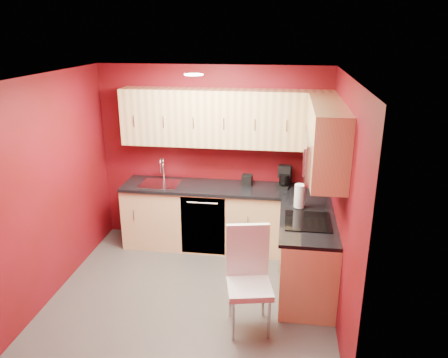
% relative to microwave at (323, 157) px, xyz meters
% --- Properties ---
extents(floor, '(3.20, 3.20, 0.00)m').
position_rel_microwave_xyz_m(floor, '(-1.39, -0.20, -1.66)').
color(floor, '#44423F').
rests_on(floor, ground).
extents(ceiling, '(3.20, 3.20, 0.00)m').
position_rel_microwave_xyz_m(ceiling, '(-1.39, -0.20, 0.84)').
color(ceiling, white).
rests_on(ceiling, wall_back).
extents(wall_back, '(3.20, 0.00, 3.20)m').
position_rel_microwave_xyz_m(wall_back, '(-1.39, 1.30, -0.41)').
color(wall_back, maroon).
rests_on(wall_back, floor).
extents(wall_front, '(3.20, 0.00, 3.20)m').
position_rel_microwave_xyz_m(wall_front, '(-1.39, -1.70, -0.41)').
color(wall_front, maroon).
rests_on(wall_front, floor).
extents(wall_left, '(0.00, 3.00, 3.00)m').
position_rel_microwave_xyz_m(wall_left, '(-2.99, -0.20, -0.41)').
color(wall_left, maroon).
rests_on(wall_left, floor).
extents(wall_right, '(0.00, 3.00, 3.00)m').
position_rel_microwave_xyz_m(wall_right, '(0.21, -0.20, -0.41)').
color(wall_right, maroon).
rests_on(wall_right, floor).
extents(base_cabinets_back, '(2.80, 0.60, 0.87)m').
position_rel_microwave_xyz_m(base_cabinets_back, '(-1.19, 1.00, -1.22)').
color(base_cabinets_back, '#E5B883').
rests_on(base_cabinets_back, floor).
extents(base_cabinets_right, '(0.60, 1.30, 0.87)m').
position_rel_microwave_xyz_m(base_cabinets_right, '(-0.09, 0.05, -1.22)').
color(base_cabinets_right, '#E5B883').
rests_on(base_cabinets_right, floor).
extents(countertop_back, '(2.80, 0.63, 0.04)m').
position_rel_microwave_xyz_m(countertop_back, '(-1.19, 0.99, -0.77)').
color(countertop_back, black).
rests_on(countertop_back, base_cabinets_back).
extents(countertop_right, '(0.63, 1.27, 0.04)m').
position_rel_microwave_xyz_m(countertop_right, '(-0.11, 0.04, -0.77)').
color(countertop_right, black).
rests_on(countertop_right, base_cabinets_right).
extents(upper_cabinets_back, '(2.80, 0.35, 0.75)m').
position_rel_microwave_xyz_m(upper_cabinets_back, '(-1.19, 1.13, 0.17)').
color(upper_cabinets_back, '#E1C17F').
rests_on(upper_cabinets_back, wall_back).
extents(upper_cabinets_right, '(0.35, 1.55, 0.75)m').
position_rel_microwave_xyz_m(upper_cabinets_right, '(0.03, 0.24, 0.23)').
color(upper_cabinets_right, '#E1C17F').
rests_on(upper_cabinets_right, wall_right).
extents(microwave, '(0.42, 0.76, 0.42)m').
position_rel_microwave_xyz_m(microwave, '(0.00, 0.00, 0.00)').
color(microwave, silver).
rests_on(microwave, upper_cabinets_right).
extents(cooktop, '(0.50, 0.55, 0.01)m').
position_rel_microwave_xyz_m(cooktop, '(-0.11, 0.00, -0.74)').
color(cooktop, black).
rests_on(cooktop, countertop_right).
extents(sink, '(0.52, 0.42, 0.35)m').
position_rel_microwave_xyz_m(sink, '(-2.09, 1.00, -0.72)').
color(sink, silver).
rests_on(sink, countertop_back).
extents(dishwasher_front, '(0.60, 0.02, 0.82)m').
position_rel_microwave_xyz_m(dishwasher_front, '(-1.44, 0.71, -1.22)').
color(dishwasher_front, black).
rests_on(dishwasher_front, base_cabinets_back).
extents(downlight, '(0.20, 0.20, 0.01)m').
position_rel_microwave_xyz_m(downlight, '(-1.39, 0.10, 0.82)').
color(downlight, white).
rests_on(downlight, ceiling).
extents(coffee_maker, '(0.22, 0.26, 0.29)m').
position_rel_microwave_xyz_m(coffee_maker, '(-0.40, 1.10, -0.61)').
color(coffee_maker, black).
rests_on(coffee_maker, countertop_back).
extents(napkin_holder, '(0.14, 0.14, 0.14)m').
position_rel_microwave_xyz_m(napkin_holder, '(-0.89, 1.11, -0.68)').
color(napkin_holder, black).
rests_on(napkin_holder, countertop_back).
extents(paper_towel, '(0.17, 0.17, 0.29)m').
position_rel_microwave_xyz_m(paper_towel, '(-0.20, 0.40, -0.60)').
color(paper_towel, silver).
rests_on(paper_towel, countertop_right).
extents(dining_chair, '(0.52, 0.54, 1.09)m').
position_rel_microwave_xyz_m(dining_chair, '(-0.69, -0.73, -1.12)').
color(dining_chair, silver).
rests_on(dining_chair, floor).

